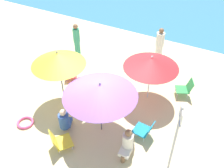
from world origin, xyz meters
TOP-DOWN VIEW (x-y plane):
  - ground_plane at (0.00, 0.00)m, footprint 40.00×40.00m
  - umbrella_yellow at (-1.28, -0.06)m, footprint 1.75×1.75m
  - umbrella_red at (1.27, 1.50)m, footprint 1.85×1.85m
  - umbrella_purple at (0.56, -0.60)m, footprint 2.14×2.14m
  - beach_chair_a at (-0.16, -1.78)m, footprint 0.77×0.78m
  - beach_chair_b at (-1.87, 1.18)m, footprint 0.72×0.76m
  - beach_chair_c at (1.86, -0.23)m, footprint 0.59×0.54m
  - beach_chair_d at (2.41, 2.24)m, footprint 0.69×0.65m
  - beach_chair_e at (0.27, 0.53)m, footprint 0.63×0.65m
  - person_a at (-2.36, 2.43)m, footprint 0.28×0.28m
  - person_b at (1.65, -1.05)m, footprint 0.34×0.55m
  - person_c at (-0.42, -1.15)m, footprint 0.45×0.56m
  - person_d at (0.81, 3.75)m, footprint 0.33×0.33m
  - warning_sign at (2.87, -0.96)m, footprint 0.16×0.40m
  - swim_ring at (-1.74, -1.56)m, footprint 0.55×0.55m
  - beach_bag at (-0.16, 1.11)m, footprint 0.28×0.29m

SIDE VIEW (x-z plane):
  - ground_plane at x=0.00m, z-range 0.00..0.00m
  - swim_ring at x=-1.74m, z-range 0.00..0.09m
  - beach_bag at x=-0.16m, z-range 0.00..0.25m
  - beach_chair_a at x=-0.16m, z-range -0.01..0.62m
  - beach_chair_b at x=-1.87m, z-range -0.01..0.63m
  - beach_chair_c at x=1.86m, z-range 0.02..0.61m
  - beach_chair_e at x=0.27m, z-range 0.01..0.65m
  - beach_chair_d at x=2.41m, z-range 0.02..0.69m
  - person_c at x=-0.42m, z-range -0.02..0.89m
  - person_b at x=1.65m, z-range 0.00..0.95m
  - person_d at x=0.81m, z-range 0.00..1.64m
  - person_a at x=-2.36m, z-range 0.02..1.68m
  - warning_sign at x=2.87m, z-range 0.31..2.67m
  - umbrella_red at x=1.27m, z-range 0.64..2.42m
  - umbrella_purple at x=0.56m, z-range 0.70..2.59m
  - umbrella_yellow at x=-1.28m, z-range 0.75..2.82m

